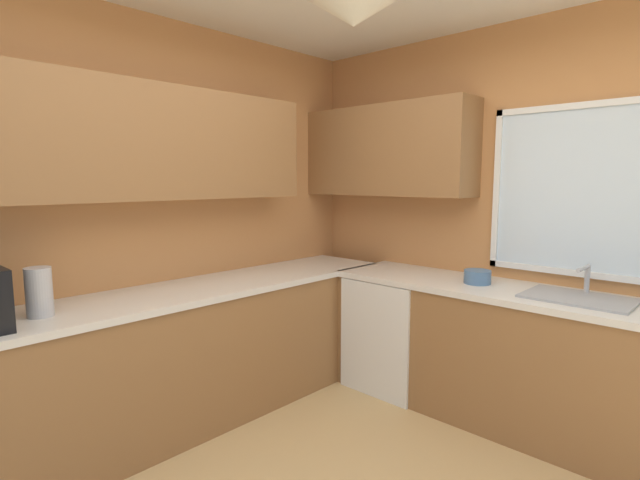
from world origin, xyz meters
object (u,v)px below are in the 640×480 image
object	(u,v)px
dishwasher	(396,331)
sink_assembly	(579,297)
kettle	(39,292)
bowl	(477,277)

from	to	relation	value
dishwasher	sink_assembly	bearing A→B (deg)	1.70
kettle	bowl	size ratio (longest dim) A/B	1.44
dishwasher	bowl	world-z (taller)	bowl
kettle	sink_assembly	size ratio (longest dim) A/B	0.44
sink_assembly	dishwasher	bearing A→B (deg)	-178.30
dishwasher	kettle	distance (m)	2.40
kettle	sink_assembly	distance (m)	2.95
sink_assembly	kettle	bearing A→B (deg)	-129.53
kettle	bowl	xyz separation A→B (m)	(1.26, 2.27, -0.08)
sink_assembly	bowl	world-z (taller)	sink_assembly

